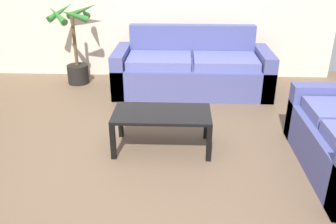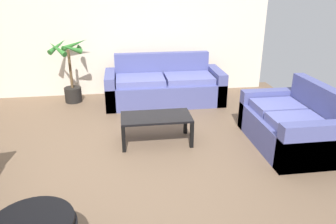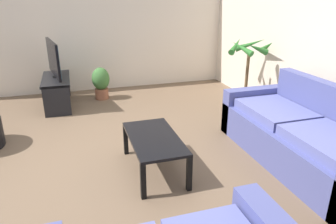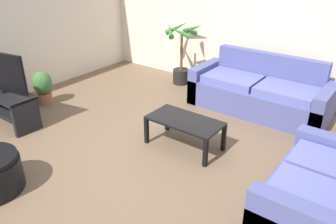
# 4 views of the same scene
# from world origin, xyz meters

# --- Properties ---
(ground_plane) EXTENTS (6.60, 6.60, 0.00)m
(ground_plane) POSITION_xyz_m (0.00, 0.00, 0.00)
(ground_plane) COLOR brown
(wall_back) EXTENTS (6.00, 0.06, 2.70)m
(wall_back) POSITION_xyz_m (0.00, 3.00, 1.35)
(wall_back) COLOR beige
(wall_back) RESTS_ON ground
(couch_main) EXTENTS (2.21, 0.90, 0.90)m
(couch_main) POSITION_xyz_m (0.77, 2.28, 0.30)
(couch_main) COLOR #4C518C
(couch_main) RESTS_ON ground
(couch_loveseat) EXTENTS (0.90, 1.48, 0.90)m
(couch_loveseat) POSITION_xyz_m (2.28, 0.24, 0.30)
(couch_loveseat) COLOR #4C518C
(couch_loveseat) RESTS_ON ground
(tv_stand) EXTENTS (1.10, 0.45, 0.51)m
(tv_stand) POSITION_xyz_m (-2.14, -0.46, 0.33)
(tv_stand) COLOR black
(tv_stand) RESTS_ON ground
(coffee_table) EXTENTS (0.99, 0.52, 0.41)m
(coffee_table) POSITION_xyz_m (0.43, 0.60, 0.35)
(coffee_table) COLOR black
(coffee_table) RESTS_ON ground
(potted_palm) EXTENTS (0.74, 0.75, 1.21)m
(potted_palm) POSITION_xyz_m (-0.98, 2.56, 0.55)
(potted_palm) COLOR black
(potted_palm) RESTS_ON ground
(potted_plant_small) EXTENTS (0.32, 0.32, 0.59)m
(potted_plant_small) POSITION_xyz_m (-2.32, 0.31, 0.32)
(potted_plant_small) COLOR brown
(potted_plant_small) RESTS_ON ground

